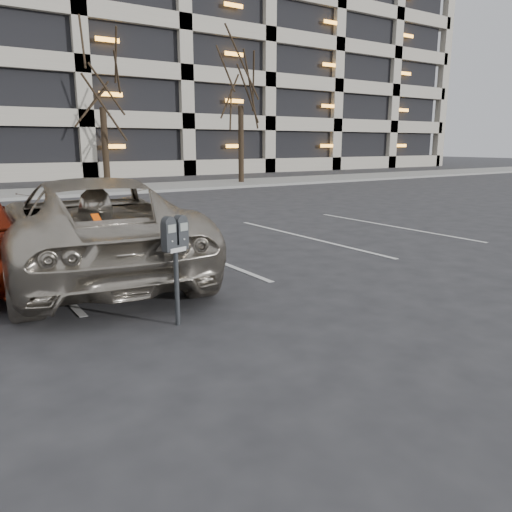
# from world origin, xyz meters

# --- Properties ---
(ground) EXTENTS (140.00, 140.00, 0.00)m
(ground) POSITION_xyz_m (0.00, 0.00, 0.00)
(ground) COLOR #28282B
(ground) RESTS_ON ground
(sidewalk) EXTENTS (80.00, 4.00, 0.12)m
(sidewalk) POSITION_xyz_m (0.00, 16.00, 0.06)
(sidewalk) COLOR gray
(sidewalk) RESTS_ON ground
(stall_lines) EXTENTS (16.90, 5.20, 0.00)m
(stall_lines) POSITION_xyz_m (-1.40, 2.30, 0.01)
(stall_lines) COLOR silver
(stall_lines) RESTS_ON ground
(parking_garage) EXTENTS (52.00, 20.00, 19.00)m
(parking_garage) POSITION_xyz_m (12.00, 33.84, 9.26)
(parking_garage) COLOR black
(parking_garage) RESTS_ON ground
(tree_c) EXTENTS (3.51, 3.51, 7.97)m
(tree_c) POSITION_xyz_m (4.00, 16.00, 5.76)
(tree_c) COLOR black
(tree_c) RESTS_ON ground
(tree_d) EXTENTS (3.84, 3.84, 8.73)m
(tree_d) POSITION_xyz_m (11.00, 16.00, 6.31)
(tree_d) COLOR black
(tree_d) RESTS_ON ground
(parking_meter) EXTENTS (0.34, 0.19, 1.25)m
(parking_meter) POSITION_xyz_m (-0.56, -1.17, 0.96)
(parking_meter) COLOR black
(parking_meter) RESTS_ON ground
(suv_silver) EXTENTS (3.25, 5.86, 1.56)m
(suv_silver) POSITION_xyz_m (-0.67, 1.75, 0.78)
(suv_silver) COLOR #ACA292
(suv_silver) RESTS_ON ground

